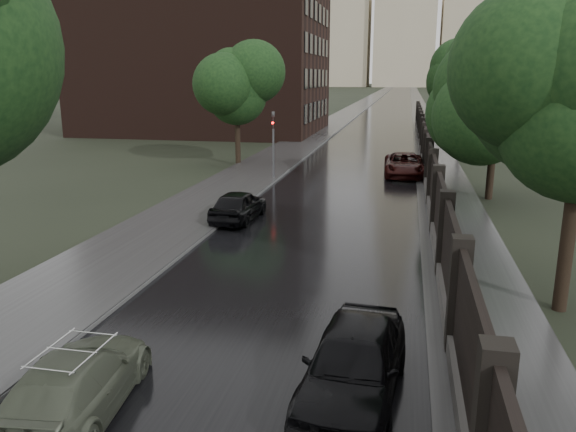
{
  "coord_description": "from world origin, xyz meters",
  "views": [
    {
      "loc": [
        3.3,
        -7.01,
        6.05
      ],
      "look_at": [
        -0.41,
        10.66,
        1.5
      ],
      "focal_mm": 35.0,
      "sensor_mm": 36.0,
      "label": 1
    }
  ],
  "objects_px": {
    "tree_right_c": "(463,89)",
    "car_right_far": "(404,165)",
    "traffic_light": "(273,139)",
    "hatchback_left": "(238,205)",
    "tree_right_b": "(497,98)",
    "volga_sedan": "(75,384)",
    "car_right_near": "(354,363)",
    "tree_left_far": "(237,87)"
  },
  "relations": [
    {
      "from": "tree_left_far",
      "to": "tree_right_b",
      "type": "distance_m",
      "value": 17.45
    },
    {
      "from": "tree_left_far",
      "to": "car_right_far",
      "type": "distance_m",
      "value": 12.36
    },
    {
      "from": "tree_left_far",
      "to": "tree_right_b",
      "type": "bearing_deg",
      "value": -27.3
    },
    {
      "from": "tree_right_b",
      "to": "car_right_far",
      "type": "distance_m",
      "value": 8.32
    },
    {
      "from": "tree_left_far",
      "to": "traffic_light",
      "type": "distance_m",
      "value": 6.84
    },
    {
      "from": "tree_left_far",
      "to": "tree_right_b",
      "type": "height_order",
      "value": "tree_left_far"
    },
    {
      "from": "volga_sedan",
      "to": "hatchback_left",
      "type": "xyz_separation_m",
      "value": [
        -1.2,
        14.19,
        0.05
      ]
    },
    {
      "from": "car_right_near",
      "to": "car_right_far",
      "type": "bearing_deg",
      "value": 92.75
    },
    {
      "from": "hatchback_left",
      "to": "car_right_near",
      "type": "height_order",
      "value": "car_right_near"
    },
    {
      "from": "traffic_light",
      "to": "tree_left_far",
      "type": "bearing_deg",
      "value": 126.47
    },
    {
      "from": "tree_right_c",
      "to": "hatchback_left",
      "type": "distance_m",
      "value": 27.39
    },
    {
      "from": "tree_right_c",
      "to": "volga_sedan",
      "type": "relative_size",
      "value": 1.64
    },
    {
      "from": "tree_right_b",
      "to": "car_right_far",
      "type": "height_order",
      "value": "tree_right_b"
    },
    {
      "from": "hatchback_left",
      "to": "tree_left_far",
      "type": "bearing_deg",
      "value": -70.33
    },
    {
      "from": "volga_sedan",
      "to": "car_right_far",
      "type": "relative_size",
      "value": 0.84
    },
    {
      "from": "tree_left_far",
      "to": "car_right_far",
      "type": "relative_size",
      "value": 1.45
    },
    {
      "from": "tree_left_far",
      "to": "tree_right_c",
      "type": "relative_size",
      "value": 1.05
    },
    {
      "from": "tree_right_b",
      "to": "traffic_light",
      "type": "relative_size",
      "value": 1.75
    },
    {
      "from": "volga_sedan",
      "to": "hatchback_left",
      "type": "distance_m",
      "value": 14.24
    },
    {
      "from": "tree_right_b",
      "to": "traffic_light",
      "type": "bearing_deg",
      "value": 165.76
    },
    {
      "from": "tree_left_far",
      "to": "car_right_far",
      "type": "bearing_deg",
      "value": -11.16
    },
    {
      "from": "tree_right_c",
      "to": "hatchback_left",
      "type": "xyz_separation_m",
      "value": [
        -11.04,
        -24.7,
        -4.28
      ]
    },
    {
      "from": "tree_right_b",
      "to": "volga_sedan",
      "type": "height_order",
      "value": "tree_right_b"
    },
    {
      "from": "tree_right_c",
      "to": "car_right_far",
      "type": "xyz_separation_m",
      "value": [
        -4.22,
        -12.22,
        -4.24
      ]
    },
    {
      "from": "tree_left_far",
      "to": "hatchback_left",
      "type": "bearing_deg",
      "value": -73.13
    },
    {
      "from": "tree_right_b",
      "to": "traffic_light",
      "type": "xyz_separation_m",
      "value": [
        -11.8,
        2.99,
        -2.55
      ]
    },
    {
      "from": "tree_left_far",
      "to": "car_right_far",
      "type": "height_order",
      "value": "tree_left_far"
    },
    {
      "from": "traffic_light",
      "to": "hatchback_left",
      "type": "relative_size",
      "value": 1.02
    },
    {
      "from": "tree_right_c",
      "to": "hatchback_left",
      "type": "height_order",
      "value": "tree_right_c"
    },
    {
      "from": "traffic_light",
      "to": "car_right_near",
      "type": "xyz_separation_m",
      "value": [
        6.84,
        -22.32,
        -1.65
      ]
    },
    {
      "from": "volga_sedan",
      "to": "car_right_near",
      "type": "bearing_deg",
      "value": -169.53
    },
    {
      "from": "tree_right_c",
      "to": "hatchback_left",
      "type": "bearing_deg",
      "value": -114.09
    },
    {
      "from": "volga_sedan",
      "to": "tree_right_c",
      "type": "bearing_deg",
      "value": -111.49
    },
    {
      "from": "tree_right_b",
      "to": "volga_sedan",
      "type": "bearing_deg",
      "value": -115.24
    },
    {
      "from": "traffic_light",
      "to": "car_right_near",
      "type": "relative_size",
      "value": 0.91
    },
    {
      "from": "tree_right_b",
      "to": "traffic_light",
      "type": "height_order",
      "value": "tree_right_b"
    },
    {
      "from": "tree_right_c",
      "to": "tree_left_far",
      "type": "bearing_deg",
      "value": -147.17
    },
    {
      "from": "tree_left_far",
      "to": "volga_sedan",
      "type": "bearing_deg",
      "value": -78.93
    },
    {
      "from": "hatchback_left",
      "to": "car_right_far",
      "type": "bearing_deg",
      "value": -115.87
    },
    {
      "from": "tree_right_b",
      "to": "car_right_far",
      "type": "bearing_deg",
      "value": 126.17
    },
    {
      "from": "volga_sedan",
      "to": "car_right_far",
      "type": "distance_m",
      "value": 27.25
    },
    {
      "from": "tree_right_c",
      "to": "car_right_far",
      "type": "bearing_deg",
      "value": -109.06
    }
  ]
}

